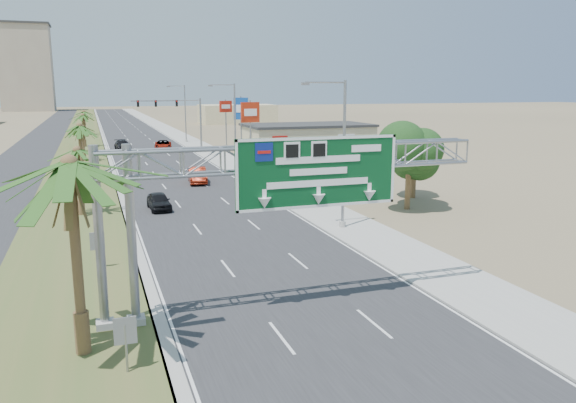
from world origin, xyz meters
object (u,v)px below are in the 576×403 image
(signal_mast, at_px, (187,120))
(pole_sign_red_far, at_px, (226,110))
(store_building, at_px, (307,139))
(car_left_lane, at_px, (159,201))
(car_mid_lane, at_px, (197,175))
(pole_sign_red_near, at_px, (250,116))
(pole_sign_blue, at_px, (241,111))
(palm_near, at_px, (69,165))
(sign_gantry, at_px, (280,171))
(car_right_lane, at_px, (163,145))
(car_far, at_px, (123,145))

(signal_mast, height_order, pole_sign_red_far, signal_mast)
(signal_mast, bearing_deg, store_building, -19.54)
(car_left_lane, bearing_deg, car_mid_lane, 63.70)
(pole_sign_red_near, distance_m, pole_sign_blue, 11.24)
(palm_near, bearing_deg, car_left_lane, 77.28)
(pole_sign_red_near, bearing_deg, pole_sign_red_far, 84.04)
(sign_gantry, xyz_separation_m, store_building, (23.06, 56.07, -4.06))
(sign_gantry, relative_size, car_right_lane, 3.06)
(car_right_lane, distance_m, pole_sign_red_near, 24.86)
(palm_near, distance_m, pole_sign_red_near, 48.99)
(palm_near, bearing_deg, store_building, 61.72)
(palm_near, xyz_separation_m, car_mid_lane, (10.67, 35.99, -6.13))
(store_building, bearing_deg, pole_sign_red_near, -133.92)
(store_building, relative_size, pole_sign_red_near, 2.24)
(pole_sign_blue, bearing_deg, car_mid_lane, -116.10)
(sign_gantry, height_order, signal_mast, signal_mast)
(car_right_lane, xyz_separation_m, pole_sign_red_near, (7.68, -23.00, 5.48))
(car_mid_lane, distance_m, pole_sign_red_far, 34.68)
(signal_mast, bearing_deg, pole_sign_red_far, 33.51)
(signal_mast, distance_m, pole_sign_red_far, 8.42)
(palm_near, distance_m, pole_sign_red_far, 71.82)
(pole_sign_red_near, bearing_deg, car_left_lane, -122.68)
(pole_sign_blue, bearing_deg, palm_near, -110.12)
(car_left_lane, distance_m, pole_sign_red_far, 47.29)
(sign_gantry, bearing_deg, car_left_lane, 96.74)
(store_building, height_order, pole_sign_red_near, pole_sign_red_near)
(pole_sign_red_far, bearing_deg, pole_sign_red_near, -95.96)
(store_building, height_order, pole_sign_red_far, pole_sign_red_far)
(palm_near, distance_m, pole_sign_blue, 59.97)
(pole_sign_red_far, bearing_deg, car_right_lane, -177.90)
(car_right_lane, xyz_separation_m, car_far, (-5.88, 2.85, -0.02))
(car_far, bearing_deg, pole_sign_red_far, -14.89)
(palm_near, relative_size, signal_mast, 0.81)
(car_right_lane, bearing_deg, store_building, -19.80)
(pole_sign_blue, bearing_deg, store_building, 9.11)
(palm_near, bearing_deg, sign_gantry, 13.32)
(store_building, height_order, car_mid_lane, store_building)
(signal_mast, bearing_deg, pole_sign_blue, -50.78)
(signal_mast, xyz_separation_m, pole_sign_red_near, (4.51, -18.77, 1.40))
(palm_near, distance_m, car_mid_lane, 38.03)
(pole_sign_red_near, bearing_deg, signal_mast, 103.50)
(sign_gantry, height_order, pole_sign_red_near, pole_sign_red_near)
(car_mid_lane, bearing_deg, sign_gantry, -88.21)
(store_building, height_order, car_right_lane, store_building)
(pole_sign_blue, bearing_deg, pole_sign_red_near, -98.96)
(palm_near, xyz_separation_m, store_building, (31.20, 58.00, -4.93))
(car_left_lane, bearing_deg, car_far, 87.88)
(sign_gantry, relative_size, pole_sign_blue, 2.00)
(palm_near, xyz_separation_m, car_right_lane, (11.20, 68.20, -6.17))
(pole_sign_red_near, bearing_deg, car_mid_lane, -131.67)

